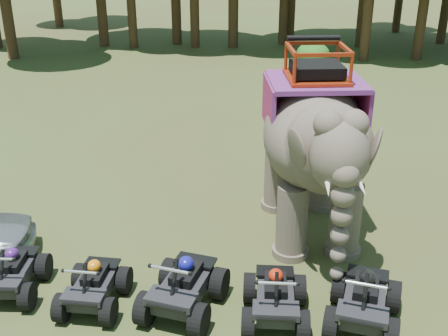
{
  "coord_description": "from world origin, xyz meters",
  "views": [
    {
      "loc": [
        1.8,
        -10.32,
        7.12
      ],
      "look_at": [
        0.0,
        1.2,
        1.9
      ],
      "focal_mm": 45.0,
      "sensor_mm": 36.0,
      "label": 1
    }
  ],
  "objects_px": {
    "elephant": "(313,142)",
    "atv_4": "(365,295)",
    "atv_1": "(93,280)",
    "atv_2": "(183,280)",
    "atv_0": "(11,268)",
    "atv_3": "(275,292)"
  },
  "relations": [
    {
      "from": "elephant",
      "to": "atv_0",
      "type": "xyz_separation_m",
      "value": [
        -5.94,
        -3.57,
        -1.72
      ]
    },
    {
      "from": "atv_2",
      "to": "atv_4",
      "type": "relative_size",
      "value": 1.02
    },
    {
      "from": "atv_0",
      "to": "atv_4",
      "type": "bearing_deg",
      "value": -6.63
    },
    {
      "from": "atv_4",
      "to": "elephant",
      "type": "bearing_deg",
      "value": 116.49
    },
    {
      "from": "atv_0",
      "to": "elephant",
      "type": "bearing_deg",
      "value": 23.53
    },
    {
      "from": "elephant",
      "to": "atv_4",
      "type": "bearing_deg",
      "value": -83.87
    },
    {
      "from": "elephant",
      "to": "atv_0",
      "type": "distance_m",
      "value": 7.14
    },
    {
      "from": "elephant",
      "to": "atv_1",
      "type": "bearing_deg",
      "value": -149.76
    },
    {
      "from": "atv_0",
      "to": "atv_1",
      "type": "distance_m",
      "value": 1.81
    },
    {
      "from": "elephant",
      "to": "atv_0",
      "type": "height_order",
      "value": "elephant"
    },
    {
      "from": "atv_1",
      "to": "atv_4",
      "type": "height_order",
      "value": "atv_4"
    },
    {
      "from": "atv_2",
      "to": "elephant",
      "type": "bearing_deg",
      "value": 65.93
    },
    {
      "from": "atv_0",
      "to": "atv_4",
      "type": "height_order",
      "value": "atv_4"
    },
    {
      "from": "atv_3",
      "to": "atv_4",
      "type": "relative_size",
      "value": 0.94
    },
    {
      "from": "atv_2",
      "to": "atv_3",
      "type": "height_order",
      "value": "atv_2"
    },
    {
      "from": "atv_1",
      "to": "atv_2",
      "type": "bearing_deg",
      "value": 3.17
    },
    {
      "from": "elephant",
      "to": "atv_2",
      "type": "relative_size",
      "value": 2.99
    },
    {
      "from": "atv_1",
      "to": "atv_2",
      "type": "distance_m",
      "value": 1.8
    },
    {
      "from": "atv_0",
      "to": "atv_3",
      "type": "relative_size",
      "value": 0.94
    },
    {
      "from": "elephant",
      "to": "atv_4",
      "type": "xyz_separation_m",
      "value": [
        1.12,
        -3.47,
        -1.65
      ]
    },
    {
      "from": "atv_0",
      "to": "atv_4",
      "type": "xyz_separation_m",
      "value": [
        7.06,
        0.1,
        0.08
      ]
    },
    {
      "from": "atv_2",
      "to": "atv_4",
      "type": "xyz_separation_m",
      "value": [
        3.46,
        0.11,
        -0.01
      ]
    }
  ]
}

